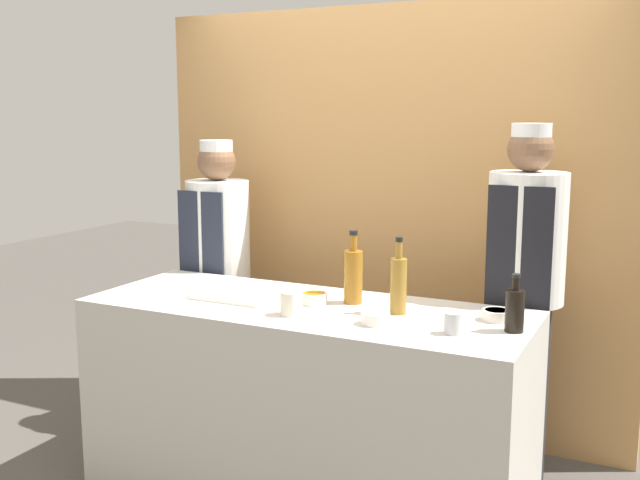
% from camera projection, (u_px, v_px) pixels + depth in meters
% --- Properties ---
extents(cabinet_wall, '(2.80, 0.18, 2.40)m').
position_uv_depth(cabinet_wall, '(389.00, 221.00, 4.31)').
color(cabinet_wall, '#B7844C').
rests_on(cabinet_wall, ground_plane).
extents(counter, '(2.05, 0.77, 0.94)m').
position_uv_depth(counter, '(306.00, 404.00, 3.49)').
color(counter, beige).
rests_on(counter, ground_plane).
extents(sauce_bowl_purple, '(0.12, 0.12, 0.05)m').
position_uv_depth(sauce_bowl_purple, '(376.00, 318.00, 3.10)').
color(sauce_bowl_purple, white).
rests_on(sauce_bowl_purple, counter).
extents(sauce_bowl_red, '(0.12, 0.12, 0.05)m').
position_uv_depth(sauce_bowl_red, '(497.00, 315.00, 3.16)').
color(sauce_bowl_red, white).
rests_on(sauce_bowl_red, counter).
extents(sauce_bowl_orange, '(0.13, 0.13, 0.05)m').
position_uv_depth(sauce_bowl_orange, '(314.00, 298.00, 3.44)').
color(sauce_bowl_orange, white).
rests_on(sauce_bowl_orange, counter).
extents(cutting_board, '(0.38, 0.23, 0.02)m').
position_uv_depth(cutting_board, '(233.00, 296.00, 3.54)').
color(cutting_board, white).
rests_on(cutting_board, counter).
extents(bottle_soy, '(0.08, 0.08, 0.24)m').
position_uv_depth(bottle_soy, '(515.00, 309.00, 2.99)').
color(bottle_soy, black).
rests_on(bottle_soy, counter).
extents(bottle_vinegar, '(0.07, 0.07, 0.34)m').
position_uv_depth(bottle_vinegar, '(398.00, 284.00, 3.25)').
color(bottle_vinegar, olive).
rests_on(bottle_vinegar, counter).
extents(bottle_amber, '(0.09, 0.09, 0.34)m').
position_uv_depth(bottle_amber, '(353.00, 275.00, 3.44)').
color(bottle_amber, '#9E661E').
rests_on(bottle_amber, counter).
extents(cup_cream, '(0.10, 0.10, 0.10)m').
position_uv_depth(cup_cream, '(291.00, 303.00, 3.24)').
color(cup_cream, silver).
rests_on(cup_cream, counter).
extents(cup_steel, '(0.07, 0.07, 0.09)m').
position_uv_depth(cup_steel, '(453.00, 323.00, 2.96)').
color(cup_steel, '#B7B7BC').
rests_on(cup_steel, counter).
extents(chef_left, '(0.36, 0.36, 1.66)m').
position_uv_depth(chef_left, '(219.00, 273.00, 4.32)').
color(chef_left, '#28282D').
rests_on(chef_left, ground_plane).
extents(chef_right, '(0.37, 0.37, 1.77)m').
position_uv_depth(chef_right, '(524.00, 294.00, 3.56)').
color(chef_right, '#28282D').
rests_on(chef_right, ground_plane).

